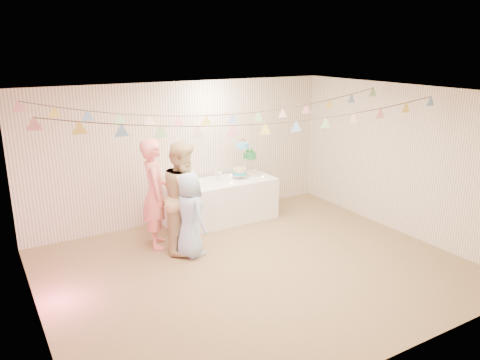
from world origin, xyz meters
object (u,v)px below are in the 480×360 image
person_child (190,215)px  person_adult_a (155,193)px  table (221,201)px  cake_stand (244,160)px  person_adult_b (184,197)px

person_child → person_adult_a: bearing=19.5°
person_child → table: bearing=-54.6°
cake_stand → person_adult_b: person_adult_b is taller
table → person_child: (-1.13, -1.08, 0.29)m
person_adult_b → table: bearing=-20.7°
person_adult_b → person_child: size_ratio=1.32×
table → cake_stand: 0.90m
cake_stand → person_adult_a: person_adult_a is taller
table → person_adult_b: bearing=-142.9°
person_adult_a → person_adult_b: 0.50m
person_adult_a → person_adult_b: bearing=-118.7°
table → person_child: 1.59m
cake_stand → person_child: bearing=-146.0°
person_adult_a → person_adult_b: person_adult_a is taller
person_adult_a → person_child: (0.32, -0.61, -0.23)m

